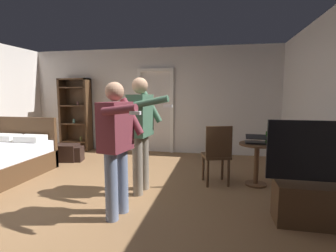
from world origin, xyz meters
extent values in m
plane|color=olive|center=(0.00, 0.00, 0.00)|extent=(6.97, 6.97, 0.00)
cube|color=silver|center=(0.00, 3.17, 1.32)|extent=(6.58, 0.12, 2.63)
cube|color=white|center=(-0.28, 3.09, 1.02)|extent=(0.08, 0.08, 2.05)
cube|color=white|center=(0.57, 3.09, 1.02)|extent=(0.08, 0.08, 2.05)
cube|color=white|center=(0.15, 3.09, 2.09)|extent=(0.93, 0.08, 0.08)
cube|color=#4C331E|center=(-2.13, 1.31, 0.51)|extent=(1.31, 0.08, 1.02)
cube|color=white|center=(-2.42, 1.05, 0.63)|extent=(0.50, 0.34, 0.12)
cube|color=white|center=(-1.85, 1.05, 0.63)|extent=(0.50, 0.34, 0.12)
cube|color=#4C331E|center=(-2.37, 2.91, 0.95)|extent=(0.06, 0.32, 1.89)
cube|color=#4C331E|center=(-1.62, 2.91, 0.95)|extent=(0.06, 0.32, 1.89)
cube|color=#4C331E|center=(-2.00, 2.91, 1.87)|extent=(0.81, 0.32, 0.04)
cube|color=#4C331E|center=(-2.00, 3.06, 0.95)|extent=(0.81, 0.02, 1.89)
cube|color=#4C331E|center=(-2.00, 2.91, 0.24)|extent=(0.75, 0.32, 0.03)
cylinder|color=olive|center=(-1.87, 2.91, 0.30)|extent=(0.06, 0.06, 0.11)
cube|color=#4C331E|center=(-2.00, 2.91, 0.71)|extent=(0.75, 0.32, 0.03)
cylinder|color=#77B09C|center=(-2.05, 2.91, 0.78)|extent=(0.06, 0.06, 0.10)
cube|color=#4C331E|center=(-2.00, 2.91, 1.18)|extent=(0.75, 0.32, 0.03)
cylinder|color=#925D58|center=(-1.92, 2.91, 1.24)|extent=(0.06, 0.06, 0.09)
cube|color=#4C331E|center=(-2.00, 2.91, 1.66)|extent=(0.75, 0.32, 0.03)
cube|color=#4C331E|center=(2.87, -0.17, 0.24)|extent=(0.94, 0.40, 0.48)
cube|color=black|center=(2.87, -0.19, 0.87)|extent=(1.17, 0.05, 0.68)
cube|color=#254DB0|center=(2.87, -0.16, 0.87)|extent=(1.11, 0.01, 0.62)
cylinder|color=brown|center=(2.36, 1.03, 0.33)|extent=(0.08, 0.08, 0.67)
cylinder|color=brown|center=(2.36, 1.03, 0.01)|extent=(0.34, 0.34, 0.03)
cylinder|color=brown|center=(2.36, 1.03, 0.68)|extent=(0.57, 0.57, 0.03)
cube|color=black|center=(2.33, 1.03, 0.71)|extent=(0.33, 0.24, 0.02)
cube|color=black|center=(2.32, 0.91, 0.82)|extent=(0.33, 0.21, 0.05)
cube|color=navy|center=(2.32, 0.92, 0.82)|extent=(0.30, 0.18, 0.04)
cylinder|color=#215419|center=(2.50, 0.95, 0.81)|extent=(0.06, 0.06, 0.21)
cylinder|color=#215419|center=(2.50, 0.95, 0.94)|extent=(0.03, 0.03, 0.05)
cylinder|color=#4C331E|center=(1.82, 1.20, 0.23)|extent=(0.04, 0.04, 0.45)
cylinder|color=#4C331E|center=(1.49, 1.10, 0.23)|extent=(0.04, 0.04, 0.45)
cylinder|color=#4C331E|center=(1.91, 0.87, 0.23)|extent=(0.04, 0.04, 0.45)
cylinder|color=#4C331E|center=(1.58, 0.78, 0.23)|extent=(0.04, 0.04, 0.45)
cube|color=#4C331E|center=(1.70, 0.99, 0.47)|extent=(0.52, 0.52, 0.04)
cube|color=#4C331E|center=(1.75, 0.82, 0.74)|extent=(0.41, 0.15, 0.50)
cylinder|color=slate|center=(0.56, -0.31, 0.41)|extent=(0.15, 0.15, 0.82)
cylinder|color=slate|center=(0.52, -0.54, 0.41)|extent=(0.15, 0.15, 0.82)
cube|color=brown|center=(0.54, -0.43, 1.11)|extent=(0.33, 0.46, 0.58)
sphere|color=tan|center=(0.54, -0.43, 1.52)|extent=(0.22, 0.22, 0.22)
cylinder|color=brown|center=(0.67, -0.21, 1.21)|extent=(0.33, 0.15, 0.47)
cylinder|color=brown|center=(0.70, -0.69, 1.33)|extent=(0.43, 0.17, 0.14)
cube|color=white|center=(0.90, -0.76, 1.30)|extent=(0.12, 0.06, 0.04)
cylinder|color=gray|center=(0.60, 0.51, 0.43)|extent=(0.15, 0.15, 0.87)
cylinder|color=gray|center=(0.58, 0.26, 0.43)|extent=(0.15, 0.15, 0.87)
cube|color=#3F664C|center=(0.59, 0.38, 1.18)|extent=(0.30, 0.47, 0.62)
sphere|color=tan|center=(0.59, 0.38, 1.61)|extent=(0.24, 0.24, 0.24)
cylinder|color=#3F664C|center=(0.71, 0.62, 1.29)|extent=(0.35, 0.12, 0.50)
cylinder|color=#3F664C|center=(0.82, 0.11, 1.38)|extent=(0.52, 0.14, 0.19)
cube|color=white|center=(1.07, 0.06, 1.33)|extent=(0.12, 0.05, 0.04)
cube|color=black|center=(-1.64, 1.82, 0.18)|extent=(0.62, 0.48, 0.37)
cube|color=black|center=(-1.51, 1.80, 0.16)|extent=(0.61, 0.40, 0.33)
camera|label=1|loc=(1.74, -3.24, 1.50)|focal=27.38mm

